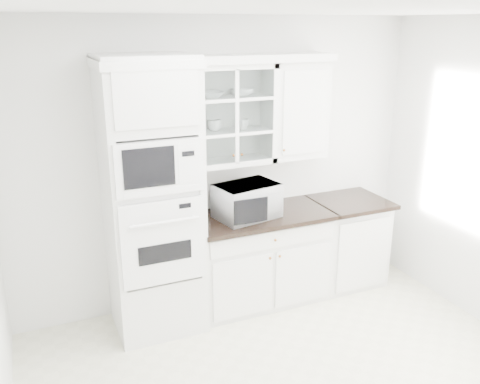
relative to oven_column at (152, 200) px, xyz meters
name	(u,v)px	position (x,y,z in m)	size (l,w,h in m)	color
room_shell	(288,151)	(0.75, -0.99, 0.58)	(4.00, 3.50, 2.70)	white
oven_column	(152,200)	(0.00, 0.00, 0.00)	(0.76, 0.68, 2.40)	white
base_cabinet_run	(260,257)	(1.03, 0.03, -0.74)	(1.32, 0.67, 0.92)	white
extra_base_cabinet	(346,240)	(2.03, 0.03, -0.74)	(0.72, 0.67, 0.92)	white
upper_cabinet_glass	(230,115)	(0.78, 0.17, 0.65)	(0.80, 0.33, 0.90)	white
upper_cabinet_solid	(296,110)	(1.46, 0.17, 0.65)	(0.55, 0.33, 0.90)	white
crown_molding	(219,59)	(0.68, 0.14, 1.14)	(2.14, 0.38, 0.07)	white
countertop_microwave	(246,200)	(0.87, 0.00, -0.12)	(0.55, 0.46, 0.32)	white
bowl_a	(210,95)	(0.59, 0.16, 0.84)	(0.22, 0.22, 0.06)	white
bowl_b	(242,92)	(0.90, 0.16, 0.84)	(0.21, 0.21, 0.07)	white
cup_a	(214,125)	(0.64, 0.18, 0.56)	(0.13, 0.13, 0.10)	white
cup_b	(243,124)	(0.91, 0.15, 0.56)	(0.10, 0.10, 0.09)	white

